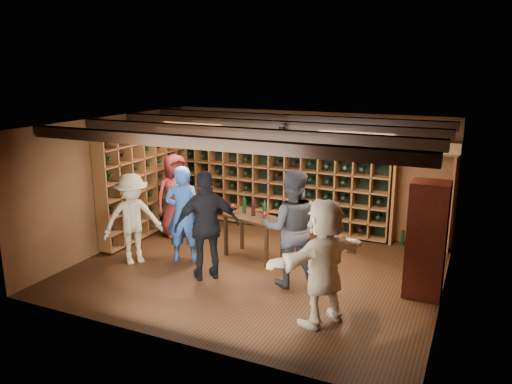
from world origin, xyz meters
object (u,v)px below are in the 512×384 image
at_px(tasting_table, 253,221).
at_px(man_grey_suit, 292,228).
at_px(guest_beige, 324,262).
at_px(guest_red_floral, 176,196).
at_px(guest_woman_black, 207,226).
at_px(man_blue_shirt, 183,214).
at_px(guest_khaki, 133,219).
at_px(display_cabinet, 426,242).

bearing_deg(tasting_table, man_grey_suit, -20.42).
bearing_deg(guest_beige, guest_red_floral, -88.72).
height_order(man_grey_suit, guest_beige, man_grey_suit).
bearing_deg(man_grey_suit, guest_beige, 109.29).
bearing_deg(guest_woman_black, guest_red_floral, -84.82).
distance_m(man_blue_shirt, guest_khaki, 0.88).
height_order(display_cabinet, man_grey_suit, man_grey_suit).
xyz_separation_m(man_blue_shirt, man_grey_suit, (2.09, -0.15, 0.07)).
bearing_deg(man_blue_shirt, guest_beige, 135.87).
distance_m(man_blue_shirt, tasting_table, 1.25).
distance_m(guest_khaki, tasting_table, 2.12).
relative_size(man_blue_shirt, man_grey_suit, 0.93).
height_order(display_cabinet, man_blue_shirt, display_cabinet).
distance_m(display_cabinet, tasting_table, 2.99).
bearing_deg(guest_khaki, tasting_table, -22.95).
bearing_deg(tasting_table, guest_red_floral, -177.35).
distance_m(guest_red_floral, tasting_table, 2.01).
bearing_deg(guest_khaki, man_blue_shirt, -22.04).
bearing_deg(man_grey_suit, tasting_table, -57.43).
bearing_deg(guest_beige, man_grey_suit, -108.47).
relative_size(display_cabinet, man_blue_shirt, 1.01).
bearing_deg(guest_red_floral, man_grey_suit, -79.96).
bearing_deg(guest_red_floral, guest_beige, -87.71).
bearing_deg(guest_khaki, man_grey_suit, -46.51).
xyz_separation_m(guest_red_floral, guest_woman_black, (1.63, -1.55, 0.05)).
xyz_separation_m(display_cabinet, man_blue_shirt, (-4.06, -0.32, 0.01)).
relative_size(display_cabinet, guest_woman_black, 0.97).
height_order(man_grey_suit, guest_red_floral, man_grey_suit).
relative_size(guest_red_floral, guest_khaki, 1.06).
distance_m(man_blue_shirt, guest_beige, 3.12).
height_order(guest_red_floral, guest_khaki, guest_red_floral).
relative_size(man_grey_suit, guest_beige, 1.07).
relative_size(man_grey_suit, tasting_table, 1.62).
relative_size(man_blue_shirt, guest_woman_black, 0.96).
bearing_deg(guest_khaki, guest_beige, -62.91).
distance_m(man_grey_suit, guest_woman_black, 1.37).
xyz_separation_m(display_cabinet, guest_beige, (-1.14, -1.44, 0.02)).
height_order(guest_khaki, tasting_table, guest_khaki).
relative_size(guest_beige, tasting_table, 1.51).
relative_size(display_cabinet, man_grey_suit, 0.93).
bearing_deg(guest_woman_black, guest_beige, 122.39).
bearing_deg(display_cabinet, guest_khaki, -170.97).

